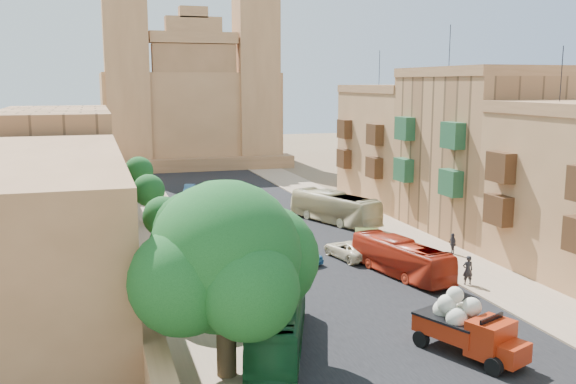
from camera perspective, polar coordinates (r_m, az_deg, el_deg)
road_surface at (r=55.17m, az=-1.22°, el=-3.42°), size 14.00×140.00×0.01m
sidewalk_east at (r=58.40m, az=7.80°, el=-2.78°), size 5.00×140.00×0.01m
sidewalk_west at (r=53.45m, az=-11.09°, el=-4.04°), size 5.00×140.00×0.01m
kerb_east at (r=57.41m, az=5.53°, el=-2.89°), size 0.25×140.00×0.12m
kerb_west at (r=53.73m, az=-8.43°, el=-3.83°), size 0.25×140.00×0.12m
townhouse_c at (r=56.09m, az=16.13°, el=3.57°), size 9.00×14.00×17.40m
townhouse_d at (r=68.26m, az=9.69°, el=4.20°), size 9.00×14.00×15.90m
west_wall at (r=43.35m, az=-13.69°, el=-6.14°), size 1.00×40.00×1.80m
west_building_low at (r=40.72m, az=-21.45°, el=-2.78°), size 10.00×28.00×8.40m
west_building_mid at (r=66.23m, az=-19.86°, el=2.59°), size 10.00×22.00×10.00m
church at (r=101.43m, az=-8.80°, el=7.88°), size 28.00×22.50×36.30m
ficus_tree at (r=27.27m, az=-5.47°, el=-6.22°), size 8.56×7.88×8.56m
street_tree_a at (r=35.15m, az=-8.99°, el=-5.00°), size 3.57×3.57×5.49m
street_tree_b at (r=46.92m, az=-11.04°, el=-2.18°), size 2.93×2.93×4.51m
street_tree_c at (r=58.68m, az=-12.29°, el=0.12°), size 2.91×2.91×4.47m
street_tree_d at (r=70.49m, az=-13.12°, el=1.82°), size 3.09×3.09×4.76m
red_truck at (r=31.37m, az=15.75°, el=-11.51°), size 3.80×5.62×3.11m
olive_pickup at (r=47.24m, az=7.09°, el=-4.73°), size 3.14×4.43×1.68m
bus_green_north at (r=31.21m, az=-0.84°, el=-11.32°), size 5.43×9.71×2.66m
bus_red_east at (r=42.81m, az=10.00°, el=-5.79°), size 3.72×8.84×2.40m
bus_cream_east at (r=57.98m, az=4.17°, el=-1.40°), size 5.74×10.18×2.79m
car_blue_a at (r=45.45m, az=1.01°, el=-5.42°), size 2.96×4.24×1.34m
car_white_a at (r=57.88m, az=-3.29°, el=-2.19°), size 2.66×4.02×1.25m
car_cream at (r=46.62m, az=5.46°, el=-5.11°), size 2.95×4.95×1.29m
car_dkblue at (r=67.10m, az=-6.28°, el=-0.55°), size 3.34×4.90×1.32m
car_white_b at (r=65.11m, az=-2.50°, el=-0.82°), size 2.58×4.12×1.31m
car_blue_b at (r=73.77m, az=-8.75°, el=0.23°), size 1.92×3.50×1.09m
pedestrian_a at (r=41.94m, az=15.69°, el=-6.71°), size 0.74×0.54×1.88m
pedestrian_c at (r=49.00m, az=14.41°, el=-4.47°), size 0.41×0.94×1.58m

